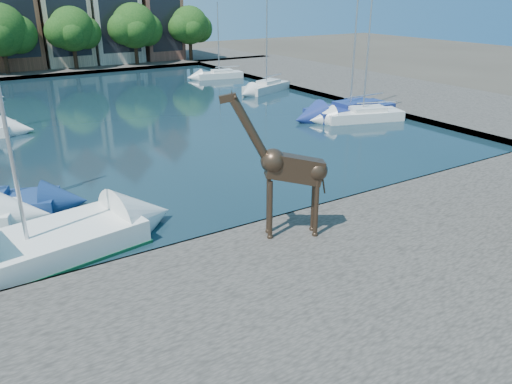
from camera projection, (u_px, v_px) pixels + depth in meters
The scene contains 18 objects.
ground at pixel (312, 216), 22.99m from camera, with size 160.00×160.00×0.00m, color #38332B.
water_basin at pixel (133, 114), 41.77m from camera, with size 38.00×50.00×0.08m, color black.
near_quay at pixel (437, 280), 17.41m from camera, with size 50.00×14.00×0.50m, color #524D47.
far_quay at pixel (51, 67), 66.75m from camera, with size 60.00×16.00×0.50m, color #524D47.
right_quay at pixel (356, 84), 54.12m from camera, with size 14.00×52.00×0.50m, color #524D47.
townhouse_center at pixel (8, 2), 61.73m from camera, with size 5.44×9.18×16.93m.
townhouse_east_inner at pixel (59, 7), 64.94m from camera, with size 5.94×9.18×15.79m.
townhouse_east_mid at pixel (108, 3), 68.04m from camera, with size 6.43×9.18×16.65m.
townhouse_east_end at pixel (153, 10), 71.64m from camera, with size 5.44×9.18×14.43m.
far_tree_mid_west at pixel (2, 32), 57.63m from camera, with size 7.80×6.00×8.00m.
far_tree_mid_east at pixel (73, 30), 61.66m from camera, with size 7.02×5.40×7.52m.
far_tree_east at pixel (135, 27), 65.60m from camera, with size 7.54×5.80×7.84m.
far_tree_far_east at pixel (190, 26), 69.63m from camera, with size 6.76×5.20×7.36m.
giraffe_statue at pixel (287, 168), 19.08m from camera, with size 3.79×2.13×5.75m.
sailboat_right_a at pixel (363, 113), 39.48m from camera, with size 6.62×3.96×11.26m.
sailboat_right_b at pixel (350, 108), 41.09m from camera, with size 7.77×2.74×13.98m.
sailboat_right_c at pixel (266, 85), 50.91m from camera, with size 5.98×3.88×10.32m.
sailboat_right_d at pixel (219, 74), 58.84m from camera, with size 5.65×2.82×8.44m.
Camera 1 is at (-13.38, -16.28, 9.60)m, focal length 35.00 mm.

